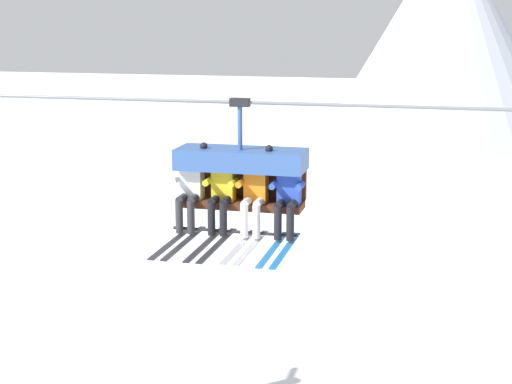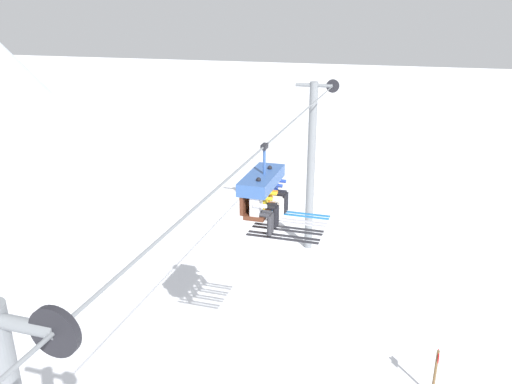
{
  "view_description": "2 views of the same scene",
  "coord_description": "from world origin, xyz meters",
  "px_view_note": "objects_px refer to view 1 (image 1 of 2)",
  "views": [
    {
      "loc": [
        3.21,
        -11.45,
        8.87
      ],
      "look_at": [
        0.54,
        -0.63,
        6.33
      ],
      "focal_mm": 55.0,
      "sensor_mm": 36.0,
      "label": 1
    },
    {
      "loc": [
        -10.52,
        -3.89,
        10.61
      ],
      "look_at": [
        0.06,
        -0.68,
        6.61
      ],
      "focal_mm": 35.0,
      "sensor_mm": 36.0,
      "label": 2
    }
  ],
  "objects_px": {
    "chairlift_chair": "(241,169)",
    "skier_blue": "(287,194)",
    "skier_white": "(190,188)",
    "skier_yellow": "(221,191)",
    "skier_orange": "(254,191)"
  },
  "relations": [
    {
      "from": "skier_white",
      "to": "skier_yellow",
      "type": "relative_size",
      "value": 1.0
    },
    {
      "from": "chairlift_chair",
      "to": "skier_white",
      "type": "bearing_deg",
      "value": -163.43
    },
    {
      "from": "skier_yellow",
      "to": "skier_orange",
      "type": "distance_m",
      "value": 0.49
    },
    {
      "from": "chairlift_chair",
      "to": "skier_blue",
      "type": "xyz_separation_m",
      "value": [
        0.72,
        -0.22,
        -0.29
      ]
    },
    {
      "from": "skier_yellow",
      "to": "skier_blue",
      "type": "bearing_deg",
      "value": 0.0
    },
    {
      "from": "chairlift_chair",
      "to": "skier_white",
      "type": "distance_m",
      "value": 0.8
    },
    {
      "from": "chairlift_chair",
      "to": "skier_orange",
      "type": "height_order",
      "value": "chairlift_chair"
    },
    {
      "from": "skier_blue",
      "to": "skier_yellow",
      "type": "bearing_deg",
      "value": 180.0
    },
    {
      "from": "skier_yellow",
      "to": "skier_orange",
      "type": "height_order",
      "value": "skier_orange"
    },
    {
      "from": "skier_blue",
      "to": "skier_white",
      "type": "bearing_deg",
      "value": 179.73
    },
    {
      "from": "skier_white",
      "to": "skier_yellow",
      "type": "bearing_deg",
      "value": -0.82
    },
    {
      "from": "skier_white",
      "to": "skier_blue",
      "type": "bearing_deg",
      "value": -0.27
    },
    {
      "from": "skier_white",
      "to": "skier_orange",
      "type": "relative_size",
      "value": 1.0
    },
    {
      "from": "skier_yellow",
      "to": "skier_blue",
      "type": "distance_m",
      "value": 0.97
    },
    {
      "from": "skier_blue",
      "to": "chairlift_chair",
      "type": "bearing_deg",
      "value": 163.01
    }
  ]
}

